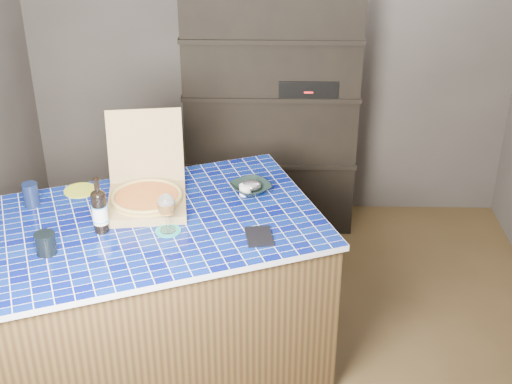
{
  "coord_description": "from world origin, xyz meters",
  "views": [
    {
      "loc": [
        -0.0,
        -3.19,
        2.78
      ],
      "look_at": [
        -0.07,
        0.0,
        1.06
      ],
      "focal_mm": 50.0,
      "sensor_mm": 36.0,
      "label": 1
    }
  ],
  "objects_px": {
    "bowl": "(251,188)",
    "pizza_box": "(147,194)",
    "wine_glass": "(166,206)",
    "mead_bottle": "(100,211)",
    "kitchen_island": "(154,297)",
    "dvd_case": "(259,236)"
  },
  "relations": [
    {
      "from": "bowl",
      "to": "pizza_box",
      "type": "bearing_deg",
      "value": -164.18
    },
    {
      "from": "wine_glass",
      "to": "bowl",
      "type": "xyz_separation_m",
      "value": [
        0.4,
        0.42,
        -0.12
      ]
    },
    {
      "from": "mead_bottle",
      "to": "wine_glass",
      "type": "height_order",
      "value": "mead_bottle"
    },
    {
      "from": "kitchen_island",
      "to": "pizza_box",
      "type": "xyz_separation_m",
      "value": [
        -0.03,
        0.18,
        0.53
      ]
    },
    {
      "from": "mead_bottle",
      "to": "bowl",
      "type": "distance_m",
      "value": 0.84
    },
    {
      "from": "wine_glass",
      "to": "bowl",
      "type": "distance_m",
      "value": 0.59
    },
    {
      "from": "mead_bottle",
      "to": "dvd_case",
      "type": "distance_m",
      "value": 0.79
    },
    {
      "from": "kitchen_island",
      "to": "dvd_case",
      "type": "bearing_deg",
      "value": -34.8
    },
    {
      "from": "wine_glass",
      "to": "dvd_case",
      "type": "height_order",
      "value": "wine_glass"
    },
    {
      "from": "mead_bottle",
      "to": "dvd_case",
      "type": "height_order",
      "value": "mead_bottle"
    },
    {
      "from": "pizza_box",
      "to": "mead_bottle",
      "type": "bearing_deg",
      "value": -131.96
    },
    {
      "from": "bowl",
      "to": "kitchen_island",
      "type": "bearing_deg",
      "value": -147.02
    },
    {
      "from": "kitchen_island",
      "to": "wine_glass",
      "type": "relative_size",
      "value": 9.82
    },
    {
      "from": "mead_bottle",
      "to": "dvd_case",
      "type": "relative_size",
      "value": 1.67
    },
    {
      "from": "kitchen_island",
      "to": "mead_bottle",
      "type": "xyz_separation_m",
      "value": [
        -0.21,
        -0.09,
        0.58
      ]
    },
    {
      "from": "mead_bottle",
      "to": "wine_glass",
      "type": "relative_size",
      "value": 1.45
    },
    {
      "from": "pizza_box",
      "to": "bowl",
      "type": "relative_size",
      "value": 2.63
    },
    {
      "from": "pizza_box",
      "to": "wine_glass",
      "type": "xyz_separation_m",
      "value": [
        0.14,
        -0.27,
        0.08
      ]
    },
    {
      "from": "pizza_box",
      "to": "mead_bottle",
      "type": "xyz_separation_m",
      "value": [
        -0.18,
        -0.27,
        0.05
      ]
    },
    {
      "from": "mead_bottle",
      "to": "bowl",
      "type": "bearing_deg",
      "value": 30.19
    },
    {
      "from": "dvd_case",
      "to": "bowl",
      "type": "relative_size",
      "value": 0.86
    },
    {
      "from": "pizza_box",
      "to": "dvd_case",
      "type": "relative_size",
      "value": 3.07
    }
  ]
}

